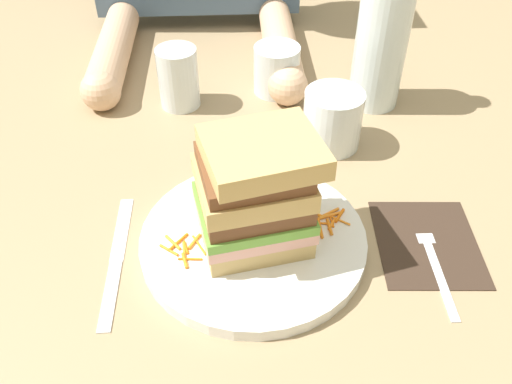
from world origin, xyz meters
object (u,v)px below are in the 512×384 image
at_px(main_plate, 257,240).
at_px(knife, 116,262).
at_px(empty_tumbler_1, 277,69).
at_px(empty_tumbler_0, 178,78).
at_px(juice_glass, 332,122).
at_px(napkin_dark, 427,243).
at_px(fork, 433,256).
at_px(water_bottle, 382,39).
at_px(sandwich, 258,193).

bearing_deg(main_plate, knife, -173.20).
bearing_deg(knife, empty_tumbler_1, 59.77).
bearing_deg(empty_tumbler_0, juice_glass, -27.90).
relative_size(main_plate, napkin_dark, 1.87).
bearing_deg(napkin_dark, main_plate, 177.22).
bearing_deg(main_plate, fork, -9.10).
distance_m(main_plate, juice_glass, 0.23).
bearing_deg(main_plate, empty_tumbler_0, 108.64).
xyz_separation_m(knife, water_bottle, (0.36, 0.32, 0.11)).
bearing_deg(empty_tumbler_1, main_plate, -98.25).
relative_size(sandwich, juice_glass, 1.71).
distance_m(sandwich, water_bottle, 0.36).
height_order(napkin_dark, fork, fork).
relative_size(fork, knife, 0.83).
xyz_separation_m(water_bottle, empty_tumbler_1, (-0.15, 0.04, -0.07)).
bearing_deg(sandwich, empty_tumbler_1, 81.90).
relative_size(fork, empty_tumbler_1, 2.15).
distance_m(napkin_dark, empty_tumbler_1, 0.39).
bearing_deg(juice_glass, empty_tumbler_0, 152.10).
xyz_separation_m(napkin_dark, empty_tumbler_1, (-0.15, 0.36, 0.04)).
height_order(sandwich, knife, sandwich).
xyz_separation_m(juice_glass, empty_tumbler_1, (-0.07, 0.15, 0.00)).
xyz_separation_m(sandwich, knife, (-0.16, -0.02, -0.08)).
height_order(sandwich, water_bottle, water_bottle).
distance_m(sandwich, empty_tumbler_0, 0.33).
height_order(napkin_dark, juice_glass, juice_glass).
xyz_separation_m(fork, juice_glass, (-0.08, 0.23, 0.03)).
relative_size(napkin_dark, water_bottle, 0.58).
xyz_separation_m(knife, empty_tumbler_0, (0.06, 0.33, 0.05)).
bearing_deg(empty_tumbler_1, juice_glass, -66.26).
distance_m(napkin_dark, knife, 0.36).
relative_size(knife, water_bottle, 0.82).
relative_size(juice_glass, water_bottle, 0.34).
bearing_deg(empty_tumbler_1, empty_tumbler_0, -167.80).
bearing_deg(napkin_dark, water_bottle, 89.82).
xyz_separation_m(napkin_dark, water_bottle, (0.00, 0.31, 0.11)).
bearing_deg(fork, napkin_dark, 88.80).
relative_size(napkin_dark, juice_glass, 1.69).
height_order(napkin_dark, empty_tumbler_0, empty_tumbler_0).
height_order(napkin_dark, water_bottle, water_bottle).
bearing_deg(juice_glass, water_bottle, 51.98).
height_order(main_plate, empty_tumbler_1, empty_tumbler_1).
xyz_separation_m(sandwich, empty_tumbler_0, (-0.11, 0.31, -0.04)).
distance_m(fork, knife, 0.36).
relative_size(sandwich, knife, 0.71).
bearing_deg(water_bottle, fork, -90.24).
bearing_deg(empty_tumbler_0, fork, -48.42).
xyz_separation_m(main_plate, napkin_dark, (0.20, -0.01, -0.01)).
height_order(knife, empty_tumbler_1, empty_tumbler_1).
bearing_deg(juice_glass, napkin_dark, -67.65).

